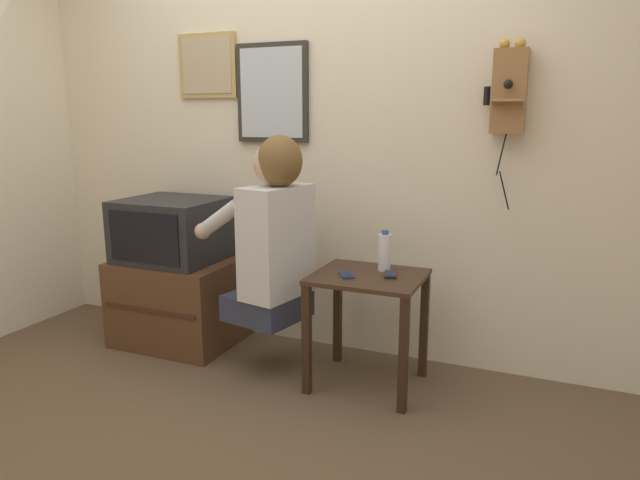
% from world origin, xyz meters
% --- Properties ---
extents(ground_plane, '(14.00, 14.00, 0.00)m').
position_xyz_m(ground_plane, '(0.00, 0.00, 0.00)').
color(ground_plane, brown).
extents(wall_back, '(6.80, 0.05, 2.55)m').
position_xyz_m(wall_back, '(0.00, 1.09, 1.27)').
color(wall_back, beige).
rests_on(wall_back, ground_plane).
extents(side_table, '(0.54, 0.47, 0.59)m').
position_xyz_m(side_table, '(0.48, 0.65, 0.46)').
color(side_table, '#382316').
rests_on(side_table, ground_plane).
extents(person, '(0.60, 0.50, 0.98)m').
position_xyz_m(person, '(-0.03, 0.60, 0.77)').
color(person, '#2D3347').
rests_on(person, ground_plane).
extents(tv_stand, '(0.70, 0.56, 0.52)m').
position_xyz_m(tv_stand, '(-0.77, 0.75, 0.26)').
color(tv_stand, '#51331E').
rests_on(tv_stand, ground_plane).
extents(television, '(0.57, 0.52, 0.37)m').
position_xyz_m(television, '(-0.79, 0.76, 0.70)').
color(television, '#232326').
rests_on(television, tv_stand).
extents(wall_phone_antique, '(0.20, 0.19, 0.82)m').
position_xyz_m(wall_phone_antique, '(1.06, 1.00, 1.49)').
color(wall_phone_antique, olive).
extents(framed_picture, '(0.40, 0.03, 0.38)m').
position_xyz_m(framed_picture, '(-0.69, 1.05, 1.66)').
color(framed_picture, tan).
extents(wall_mirror, '(0.45, 0.03, 0.56)m').
position_xyz_m(wall_mirror, '(-0.25, 1.04, 1.50)').
color(wall_mirror, '#2D2823').
extents(cell_phone_held, '(0.11, 0.14, 0.01)m').
position_xyz_m(cell_phone_held, '(0.38, 0.59, 0.60)').
color(cell_phone_held, navy).
rests_on(cell_phone_held, side_table).
extents(cell_phone_spare, '(0.09, 0.14, 0.01)m').
position_xyz_m(cell_phone_spare, '(0.59, 0.67, 0.60)').
color(cell_phone_spare, black).
rests_on(cell_phone_spare, side_table).
extents(water_bottle, '(0.07, 0.07, 0.21)m').
position_xyz_m(water_bottle, '(0.53, 0.75, 0.69)').
color(water_bottle, silver).
rests_on(water_bottle, side_table).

